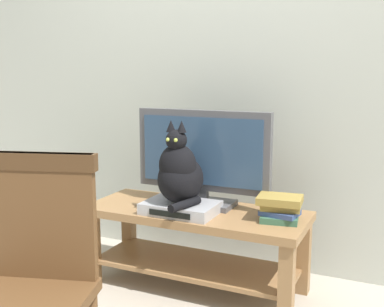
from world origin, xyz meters
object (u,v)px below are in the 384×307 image
wooden_chair (27,275)px  potted_plant (42,208)px  cat (180,173)px  tv_stand (196,233)px  media_box (181,208)px  book_stack (280,208)px  tv (203,156)px

wooden_chair → potted_plant: size_ratio=1.35×
cat → potted_plant: 0.93m
tv_stand → potted_plant: bearing=-167.9°
media_box → book_stack: (0.52, 0.09, 0.04)m
book_stack → cat: bearing=-168.3°
potted_plant → book_stack: bearing=8.0°
wooden_chair → media_box: bearing=89.2°
cat → potted_plant: size_ratio=0.64×
potted_plant → media_box: bearing=6.8°
tv_stand → potted_plant: 0.96m
media_box → wooden_chair: 1.13m
tv_stand → book_stack: 0.52m
tv_stand → tv: tv is taller
tv → potted_plant: bearing=-162.7°
media_box → cat: cat is taller
tv → tv_stand: bearing=-90.0°
media_box → potted_plant: potted_plant is taller
tv_stand → potted_plant: size_ratio=1.75×
tv_stand → book_stack: (0.48, -0.00, 0.21)m
tv_stand → wooden_chair: size_ratio=1.30×
media_box → cat: bearing=-85.6°
media_box → cat: 0.20m
wooden_chair → book_stack: (0.54, 1.22, -0.03)m
tv_stand → cat: size_ratio=2.75×
cat → book_stack: cat is taller
book_stack → wooden_chair: bearing=-113.9°
cat → book_stack: (0.52, 0.11, -0.16)m
potted_plant → cat: bearing=5.8°
tv → media_box: size_ratio=2.01×
tv → potted_plant: 1.03m
media_box → wooden_chair: (-0.02, -1.12, 0.07)m
tv_stand → cat: bearing=-113.0°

